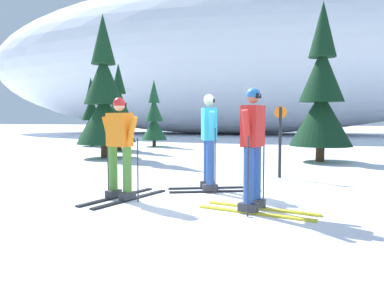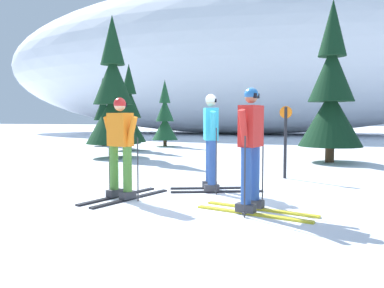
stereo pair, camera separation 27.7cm
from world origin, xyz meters
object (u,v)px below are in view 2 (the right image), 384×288
(pine_tree_far_left, at_px, (103,117))
(pine_tree_far_right, at_px, (331,95))
(pine_tree_center, at_px, (113,98))
(skier_cyan_jacket, at_px, (211,140))
(skier_orange_jacket, at_px, (121,147))
(pine_tree_center_right, at_px, (165,119))
(trail_marker_post, at_px, (285,138))
(skier_red_jacket, at_px, (251,147))
(pine_tree_center_left, at_px, (129,114))

(pine_tree_far_left, bearing_deg, pine_tree_far_right, -22.94)
(pine_tree_far_left, bearing_deg, pine_tree_center, -57.76)
(skier_cyan_jacket, relative_size, pine_tree_far_left, 0.55)
(skier_orange_jacket, distance_m, pine_tree_center, 7.03)
(skier_orange_jacket, xyz_separation_m, skier_cyan_jacket, (1.32, 1.14, 0.08))
(skier_orange_jacket, bearing_deg, pine_tree_center_right, 106.07)
(pine_tree_center_right, relative_size, trail_marker_post, 1.93)
(skier_red_jacket, xyz_separation_m, pine_tree_far_right, (1.62, 6.92, 1.13))
(pine_tree_center_left, bearing_deg, pine_tree_far_left, 138.44)
(pine_tree_far_left, relative_size, pine_tree_center, 0.68)
(skier_red_jacket, xyz_separation_m, pine_tree_far_left, (-8.58, 11.23, 0.43))
(pine_tree_center, xyz_separation_m, trail_marker_post, (5.91, -3.08, -1.12))
(skier_cyan_jacket, relative_size, pine_tree_far_right, 0.37)
(pine_tree_center_left, bearing_deg, skier_cyan_jacket, -55.57)
(skier_orange_jacket, bearing_deg, pine_tree_far_right, 59.79)
(pine_tree_far_left, bearing_deg, skier_red_jacket, -52.63)
(pine_tree_center_right, bearing_deg, pine_tree_center, -90.04)
(skier_red_jacket, relative_size, skier_cyan_jacket, 1.00)
(trail_marker_post, bearing_deg, skier_red_jacket, -96.55)
(pine_tree_far_left, bearing_deg, trail_marker_post, -41.44)
(pine_tree_far_left, distance_m, pine_tree_far_right, 11.09)
(pine_tree_far_left, distance_m, trail_marker_post, 11.96)
(skier_red_jacket, height_order, skier_cyan_jacket, skier_cyan_jacket)
(skier_orange_jacket, relative_size, trail_marker_post, 1.10)
(skier_red_jacket, relative_size, pine_tree_center_right, 0.57)
(pine_tree_far_left, xyz_separation_m, pine_tree_center_left, (2.38, -2.11, 0.13))
(pine_tree_center_left, xyz_separation_m, pine_tree_center, (0.67, -2.73, 0.53))
(pine_tree_center_right, distance_m, pine_tree_far_right, 8.61)
(skier_orange_jacket, relative_size, pine_tree_far_right, 0.36)
(pine_tree_far_left, xyz_separation_m, trail_marker_post, (8.96, -7.91, -0.46))
(skier_cyan_jacket, xyz_separation_m, pine_tree_center, (-4.60, 4.97, 1.07))
(pine_tree_far_left, bearing_deg, pine_tree_center_right, 8.19)
(pine_tree_center_left, relative_size, pine_tree_center_right, 1.14)
(pine_tree_center_right, xyz_separation_m, pine_tree_far_right, (7.14, -4.76, 0.75))
(pine_tree_center, distance_m, pine_tree_center_right, 5.32)
(pine_tree_far_left, relative_size, trail_marker_post, 2.01)
(skier_cyan_jacket, distance_m, pine_tree_far_left, 12.44)
(pine_tree_far_left, height_order, pine_tree_far_right, pine_tree_far_right)
(skier_cyan_jacket, xyz_separation_m, pine_tree_center_right, (-4.60, 10.24, 0.36))
(pine_tree_center_right, bearing_deg, pine_tree_center_left, -104.93)
(pine_tree_center_left, bearing_deg, pine_tree_far_right, -15.78)
(skier_red_jacket, height_order, pine_tree_center_right, pine_tree_center_right)
(pine_tree_center, bearing_deg, skier_red_jacket, -49.17)
(trail_marker_post, bearing_deg, skier_orange_jacket, -130.88)
(pine_tree_center, distance_m, pine_tree_far_right, 7.17)
(skier_red_jacket, relative_size, pine_tree_center, 0.37)
(skier_red_jacket, height_order, pine_tree_center_left, pine_tree_center_left)
(pine_tree_center, bearing_deg, pine_tree_far_left, 122.24)
(pine_tree_center_left, distance_m, pine_tree_center_right, 2.64)
(skier_red_jacket, bearing_deg, pine_tree_center_left, 124.21)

